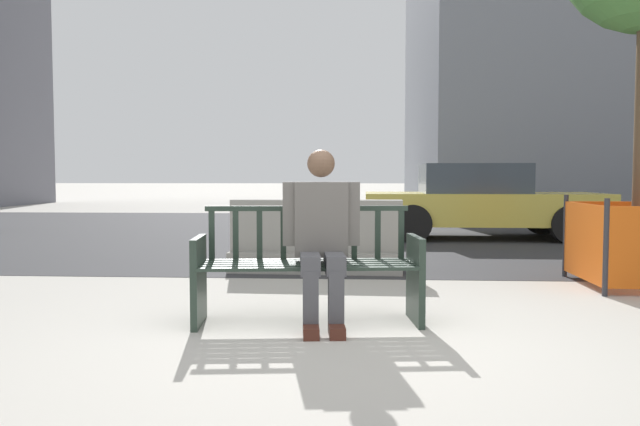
# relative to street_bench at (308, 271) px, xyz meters

# --- Properties ---
(ground_plane) EXTENTS (200.00, 200.00, 0.00)m
(ground_plane) POSITION_rel_street_bench_xyz_m (0.41, -0.69, -0.40)
(ground_plane) COLOR #B7B2A8
(street_asphalt) EXTENTS (120.00, 12.00, 0.01)m
(street_asphalt) POSITION_rel_street_bench_xyz_m (0.41, 8.01, -0.39)
(street_asphalt) COLOR #333335
(street_asphalt) RESTS_ON ground
(street_bench) EXTENTS (1.73, 0.69, 0.88)m
(street_bench) POSITION_rel_street_bench_xyz_m (0.00, 0.00, 0.00)
(street_bench) COLOR #28382D
(street_bench) RESTS_ON ground
(seated_person) EXTENTS (0.59, 0.75, 1.31)m
(seated_person) POSITION_rel_street_bench_xyz_m (0.11, -0.05, 0.29)
(seated_person) COLOR #66605B
(seated_person) RESTS_ON ground
(jersey_barrier_centre) EXTENTS (2.02, 0.76, 0.84)m
(jersey_barrier_centre) POSITION_rel_street_bench_xyz_m (-0.11, 2.59, -0.06)
(jersey_barrier_centre) COLOR gray
(jersey_barrier_centre) RESTS_ON ground
(car_taxi_near) EXTENTS (4.18, 1.88, 1.34)m
(car_taxi_near) POSITION_rel_street_bench_xyz_m (2.56, 6.67, 0.26)
(car_taxi_near) COLOR #DBC64C
(car_taxi_near) RESTS_ON ground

